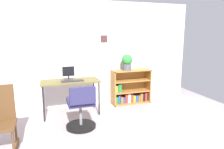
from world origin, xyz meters
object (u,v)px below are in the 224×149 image
monitor (68,74)px  bookshelf_low (130,89)px  keyboard (72,81)px  desk (70,83)px  potted_plant_on_shelf (127,62)px  office_chair (81,110)px

monitor → bookshelf_low: bearing=8.6°
keyboard → bookshelf_low: (1.39, 0.38, -0.37)m
desk → potted_plant_on_shelf: potted_plant_on_shelf is taller
monitor → keyboard: 0.21m
office_chair → keyboard: bearing=93.9°
potted_plant_on_shelf → keyboard: bearing=-165.6°
office_chair → potted_plant_on_shelf: bearing=37.9°
desk → monitor: bearing=107.9°
office_chair → bookshelf_low: size_ratio=0.87×
monitor → keyboard: bearing=-72.0°
keyboard → potted_plant_on_shelf: 1.36m
bookshelf_low → potted_plant_on_shelf: 0.66m
desk → bookshelf_low: 1.48m
keyboard → bookshelf_low: size_ratio=0.48×
desk → keyboard: 0.12m
office_chair → potted_plant_on_shelf: potted_plant_on_shelf is taller
monitor → office_chair: monitor is taller
desk → potted_plant_on_shelf: 1.39m
office_chair → desk: bearing=95.9°
bookshelf_low → office_chair: bearing=-142.8°
bookshelf_low → desk: bearing=-168.7°
keyboard → potted_plant_on_shelf: size_ratio=1.19×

